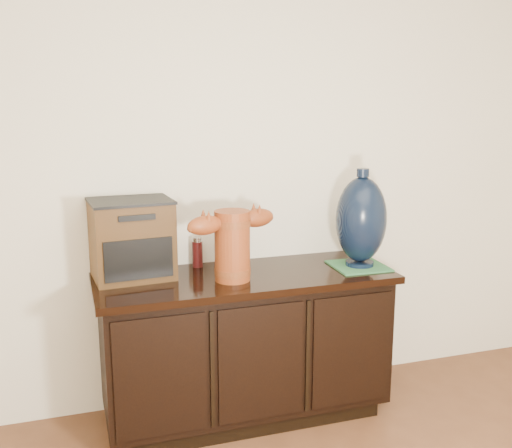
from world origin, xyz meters
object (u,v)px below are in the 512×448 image
object	(u,v)px
sideboard	(245,345)
lamp_base	(361,220)
terracotta_vessel	(232,241)
tv_radio	(132,239)
spray_can	(197,252)

from	to	relation	value
sideboard	lamp_base	distance (m)	0.86
terracotta_vessel	tv_radio	distance (m)	0.49
terracotta_vessel	lamp_base	bearing A→B (deg)	-15.59
terracotta_vessel	lamp_base	world-z (taller)	lamp_base
tv_radio	spray_can	bearing A→B (deg)	8.80
spray_can	lamp_base	bearing A→B (deg)	-17.95
lamp_base	tv_radio	bearing A→B (deg)	171.12
terracotta_vessel	tv_radio	xyz separation A→B (m)	(-0.44, 0.19, 0.00)
terracotta_vessel	tv_radio	size ratio (longest dim) A/B	1.18
sideboard	terracotta_vessel	bearing A→B (deg)	-141.87
sideboard	spray_can	world-z (taller)	spray_can
sideboard	tv_radio	size ratio (longest dim) A/B	3.63
lamp_base	terracotta_vessel	bearing A→B (deg)	-178.56
terracotta_vessel	spray_can	size ratio (longest dim) A/B	3.06
lamp_base	spray_can	distance (m)	0.85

